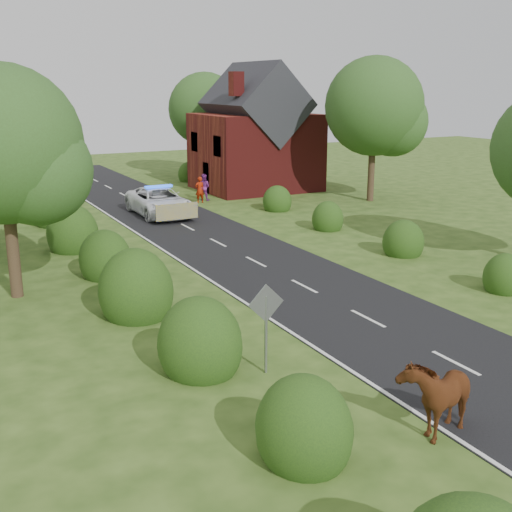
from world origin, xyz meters
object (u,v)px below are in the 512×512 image
police_van (159,202)px  pedestrian_red (200,190)px  pedestrian_purple (204,187)px  road_sign (266,316)px  cow (436,398)px

police_van → pedestrian_red: police_van is taller
pedestrian_purple → police_van: bearing=80.0°
police_van → pedestrian_purple: size_ratio=3.40×
road_sign → cow: 4.89m
police_van → pedestrian_red: 4.62m
cow → police_van: size_ratio=0.36×
cow → pedestrian_purple: 30.58m
cow → pedestrian_red: 29.73m
cow → police_van: police_van is taller
road_sign → pedestrian_purple: size_ratio=1.42×
road_sign → pedestrian_red: 26.06m
pedestrian_red → pedestrian_purple: (0.60, 0.73, 0.02)m
police_van → pedestrian_purple: bearing=38.7°
road_sign → pedestrian_red: bearing=70.8°
cow → pedestrian_purple: (7.20, 29.72, 0.12)m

